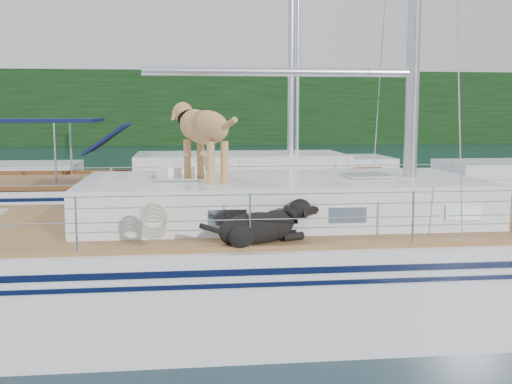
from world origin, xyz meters
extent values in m
plane|color=black|center=(0.00, 0.00, 0.00)|extent=(120.00, 120.00, 0.00)
cube|color=black|center=(0.00, 45.00, 3.00)|extent=(90.00, 3.00, 6.00)
cube|color=#595147|center=(0.00, 46.20, 0.60)|extent=(92.00, 1.00, 1.20)
cube|color=white|center=(0.00, 0.00, 0.50)|extent=(12.00, 3.80, 1.40)
cube|color=#94653B|center=(0.00, 0.00, 1.23)|extent=(11.52, 3.50, 0.06)
cube|color=white|center=(0.80, 0.00, 1.54)|extent=(5.20, 2.50, 0.55)
cylinder|color=silver|center=(0.80, 0.00, 3.21)|extent=(3.60, 0.12, 0.12)
cylinder|color=silver|center=(0.00, -1.75, 1.82)|extent=(10.56, 0.01, 0.01)
cylinder|color=silver|center=(0.00, 1.75, 1.82)|extent=(10.56, 0.01, 0.01)
cube|color=#1B3DAD|center=(0.30, 1.52, 1.29)|extent=(0.74, 0.53, 0.06)
cube|color=white|center=(-0.52, 0.54, 1.88)|extent=(0.67, 0.62, 0.14)
torus|color=beige|center=(-0.81, -1.83, 1.62)|extent=(0.39, 0.18, 0.37)
cube|color=white|center=(-0.33, 6.45, 0.45)|extent=(11.00, 3.50, 1.30)
cube|color=#94653B|center=(-0.33, 6.45, 1.10)|extent=(10.56, 3.29, 0.06)
cube|color=white|center=(0.87, 6.45, 1.45)|extent=(4.80, 2.30, 0.55)
cube|color=#0D1738|center=(-3.53, 6.45, 2.50)|extent=(2.40, 2.30, 0.08)
cube|color=white|center=(4.00, 16.00, 0.40)|extent=(7.20, 3.00, 1.10)
cylinder|color=silver|center=(4.00, 16.00, 6.00)|extent=(0.14, 0.14, 11.00)
camera|label=1|loc=(-0.54, -8.43, 2.69)|focal=45.00mm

